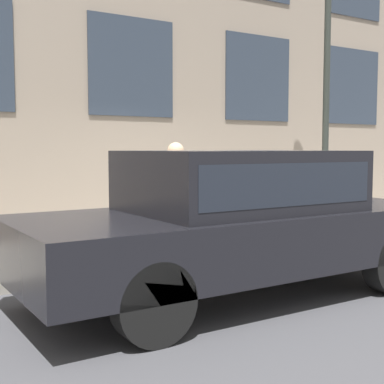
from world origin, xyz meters
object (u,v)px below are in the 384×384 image
at_px(fire_hydrant, 208,222).
at_px(person, 176,184).
at_px(parked_car_charcoal_near, 239,215).
at_px(street_lamp, 328,26).

relative_size(fire_hydrant, person, 0.47).
bearing_deg(parked_car_charcoal_near, street_lamp, -58.33).
relative_size(fire_hydrant, street_lamp, 0.12).
bearing_deg(street_lamp, parked_car_charcoal_near, 121.67).
bearing_deg(fire_hydrant, person, 44.44).
distance_m(parked_car_charcoal_near, street_lamp, 5.41).
relative_size(person, street_lamp, 0.26).
xyz_separation_m(fire_hydrant, parked_car_charcoal_near, (-2.06, 0.99, 0.39)).
bearing_deg(street_lamp, fire_hydrant, 96.02).
bearing_deg(person, fire_hydrant, 47.53).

